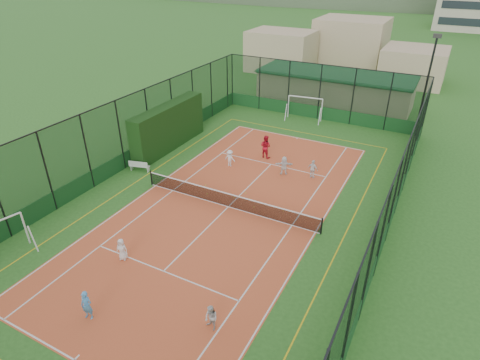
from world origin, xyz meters
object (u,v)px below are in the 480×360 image
object	(u,v)px
floodlight_ne	(425,89)
child_near_mid	(87,305)
futsal_goal_far	(305,108)
child_near_left	(122,249)
child_near_right	(211,318)
child_far_right	(313,169)
coach	(265,146)
child_far_left	(230,158)
white_bench	(140,166)
child_far_back	(284,165)
clubhouse	(334,88)

from	to	relation	value
floodlight_ne	child_near_mid	world-z (taller)	floodlight_ne
futsal_goal_far	child_near_left	xyz separation A→B (m)	(-1.28, -22.94, -0.43)
futsal_goal_far	child_near_mid	size ratio (longest dim) A/B	2.31
child_near_mid	child_near_right	xyz separation A→B (m)	(4.84, 1.89, -0.09)
child_near_right	child_far_right	bearing A→B (deg)	110.90
floodlight_ne	coach	size ratio (longest dim) A/B	4.74
child_near_left	child_near_mid	xyz separation A→B (m)	(1.31, -3.52, 0.10)
child_near_right	coach	xyz separation A→B (m)	(-4.71, 15.53, 0.27)
child_near_left	coach	xyz separation A→B (m)	(1.45, 13.90, 0.27)
child_far_left	child_far_right	bearing A→B (deg)	-167.61
child_near_right	child_far_right	world-z (taller)	child_far_right
child_far_left	child_near_right	bearing A→B (deg)	117.96
floodlight_ne	white_bench	size ratio (longest dim) A/B	5.79
child_far_back	child_near_right	bearing A→B (deg)	75.64
white_bench	child_near_left	world-z (taller)	child_near_left
white_bench	child_near_left	distance (m)	9.53
child_near_right	child_far_left	size ratio (longest dim) A/B	0.97
child_near_mid	child_far_right	xyz separation A→B (m)	(4.32, 15.99, -0.04)
coach	child_near_mid	bearing A→B (deg)	98.71
child_far_left	coach	world-z (taller)	coach
white_bench	child_far_left	world-z (taller)	child_far_left
child_near_mid	child_far_back	size ratio (longest dim) A/B	1.05
futsal_goal_far	coach	bearing A→B (deg)	-95.76
child_far_right	coach	distance (m)	4.42
clubhouse	child_far_right	world-z (taller)	clubhouse
white_bench	child_near_mid	size ratio (longest dim) A/B	1.03
floodlight_ne	child_near_right	xyz separation A→B (m)	(-4.78, -24.83, -3.51)
futsal_goal_far	coach	distance (m)	9.04
white_bench	child_far_right	xyz separation A→B (m)	(11.09, 4.67, 0.26)
child_near_right	white_bench	bearing A→B (deg)	159.70
white_bench	child_far_back	distance (m)	10.11
floodlight_ne	coach	world-z (taller)	floodlight_ne
child_near_mid	coach	world-z (taller)	coach
white_bench	child_far_right	distance (m)	12.04
futsal_goal_far	child_near_mid	world-z (taller)	futsal_goal_far
white_bench	futsal_goal_far	distance (m)	16.58
child_near_right	coach	world-z (taller)	coach
futsal_goal_far	coach	xyz separation A→B (m)	(0.17, -9.04, -0.16)
futsal_goal_far	child_near_right	bearing A→B (deg)	-85.61
child_near_mid	child_far_left	distance (m)	14.99
futsal_goal_far	floodlight_ne	bearing A→B (deg)	-5.30
child_near_left	child_far_left	xyz separation A→B (m)	(-0.20, 11.40, 0.02)
child_far_back	child_near_left	bearing A→B (deg)	48.41
child_near_mid	coach	bearing A→B (deg)	77.64
child_near_left	child_far_right	size ratio (longest dim) A/B	0.92
clubhouse	child_far_left	xyz separation A→B (m)	(-2.53, -17.20, -0.95)
child_far_back	coach	world-z (taller)	coach
child_near_left	coach	size ratio (longest dim) A/B	0.69
child_near_mid	child_far_right	world-z (taller)	child_near_mid
clubhouse	floodlight_ne	bearing A→B (deg)	-32.12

